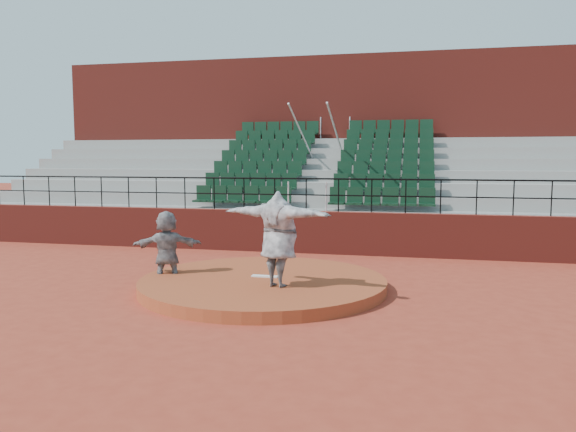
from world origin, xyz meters
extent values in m
plane|color=#9A3522|center=(0.00, 0.00, 0.00)|extent=(90.00, 90.00, 0.00)
cylinder|color=#9C4223|center=(0.00, 0.00, 0.12)|extent=(5.50, 5.50, 0.25)
cube|color=white|center=(0.00, 0.15, 0.27)|extent=(0.60, 0.15, 0.03)
cube|color=maroon|center=(0.00, 5.00, 0.65)|extent=(24.00, 0.30, 1.30)
cylinder|color=black|center=(0.00, 5.00, 2.30)|extent=(24.00, 0.05, 0.05)
cylinder|color=black|center=(0.00, 5.00, 1.80)|extent=(24.00, 0.04, 0.04)
cylinder|color=black|center=(-10.00, 5.00, 1.80)|extent=(0.04, 0.04, 1.00)
cylinder|color=black|center=(-9.00, 5.00, 1.80)|extent=(0.04, 0.04, 1.00)
cylinder|color=black|center=(-8.00, 5.00, 1.80)|extent=(0.04, 0.04, 1.00)
cylinder|color=black|center=(-7.00, 5.00, 1.80)|extent=(0.04, 0.04, 1.00)
cylinder|color=black|center=(-6.00, 5.00, 1.80)|extent=(0.04, 0.04, 1.00)
cylinder|color=black|center=(-5.00, 5.00, 1.80)|extent=(0.04, 0.04, 1.00)
cylinder|color=black|center=(-4.00, 5.00, 1.80)|extent=(0.04, 0.04, 1.00)
cylinder|color=black|center=(-3.00, 5.00, 1.80)|extent=(0.04, 0.04, 1.00)
cylinder|color=black|center=(-2.00, 5.00, 1.80)|extent=(0.04, 0.04, 1.00)
cylinder|color=black|center=(-1.00, 5.00, 1.80)|extent=(0.04, 0.04, 1.00)
cylinder|color=black|center=(0.00, 5.00, 1.80)|extent=(0.04, 0.04, 1.00)
cylinder|color=black|center=(1.00, 5.00, 1.80)|extent=(0.04, 0.04, 1.00)
cylinder|color=black|center=(2.00, 5.00, 1.80)|extent=(0.04, 0.04, 1.00)
cylinder|color=black|center=(3.00, 5.00, 1.80)|extent=(0.04, 0.04, 1.00)
cylinder|color=black|center=(4.00, 5.00, 1.80)|extent=(0.04, 0.04, 1.00)
cylinder|color=black|center=(5.00, 5.00, 1.80)|extent=(0.04, 0.04, 1.00)
cylinder|color=black|center=(6.00, 5.00, 1.80)|extent=(0.04, 0.04, 1.00)
cylinder|color=black|center=(7.00, 5.00, 1.80)|extent=(0.04, 0.04, 1.00)
cube|color=gray|center=(0.00, 5.58, 0.65)|extent=(24.00, 0.85, 1.30)
cube|color=black|center=(-2.25, 5.59, 1.66)|extent=(3.30, 0.48, 0.72)
cube|color=black|center=(2.25, 5.59, 1.66)|extent=(3.30, 0.48, 0.72)
cube|color=gray|center=(0.00, 6.43, 0.85)|extent=(24.00, 0.85, 1.70)
cube|color=black|center=(-2.25, 6.44, 2.06)|extent=(3.30, 0.48, 0.72)
cube|color=black|center=(2.25, 6.44, 2.06)|extent=(3.30, 0.48, 0.72)
cube|color=gray|center=(0.00, 7.28, 1.05)|extent=(24.00, 0.85, 2.10)
cube|color=black|center=(-2.25, 7.29, 2.46)|extent=(3.30, 0.48, 0.72)
cube|color=black|center=(2.25, 7.29, 2.46)|extent=(3.30, 0.48, 0.72)
cube|color=gray|center=(0.00, 8.12, 1.25)|extent=(24.00, 0.85, 2.50)
cube|color=black|center=(-2.25, 8.13, 2.86)|extent=(3.30, 0.48, 0.72)
cube|color=black|center=(2.25, 8.13, 2.86)|extent=(3.30, 0.48, 0.72)
cube|color=gray|center=(0.00, 8.97, 1.45)|extent=(24.00, 0.85, 2.90)
cube|color=black|center=(-2.25, 8.98, 3.26)|extent=(3.30, 0.48, 0.72)
cube|color=black|center=(2.25, 8.98, 3.26)|extent=(3.30, 0.48, 0.72)
cube|color=gray|center=(0.00, 9.82, 1.65)|extent=(24.00, 0.85, 3.30)
cube|color=black|center=(-2.25, 9.83, 3.66)|extent=(3.30, 0.48, 0.72)
cube|color=black|center=(2.25, 9.83, 3.66)|extent=(3.30, 0.48, 0.72)
cube|color=gray|center=(0.00, 10.68, 1.85)|extent=(24.00, 0.85, 3.70)
cube|color=black|center=(-2.25, 10.69, 4.06)|extent=(3.30, 0.48, 0.72)
cube|color=black|center=(2.25, 10.69, 4.06)|extent=(3.30, 0.48, 0.72)
cylinder|color=silver|center=(-0.60, 8.12, 3.40)|extent=(0.06, 5.97, 2.46)
cylinder|color=silver|center=(0.60, 8.12, 3.40)|extent=(0.06, 5.97, 2.46)
cube|color=maroon|center=(0.00, 12.60, 3.55)|extent=(24.00, 3.00, 7.10)
imported|color=black|center=(0.53, -0.68, 1.25)|extent=(2.55, 1.28, 2.00)
imported|color=black|center=(-2.34, 0.05, 0.86)|extent=(1.67, 1.05, 1.72)
camera|label=1|loc=(3.31, -11.90, 2.93)|focal=35.00mm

